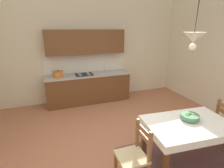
% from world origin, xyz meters
% --- Properties ---
extents(ground_plane, '(6.49, 6.07, 0.10)m').
position_xyz_m(ground_plane, '(0.00, 0.00, -0.05)').
color(ground_plane, '#AD6B4C').
extents(wall_back, '(6.49, 0.12, 4.12)m').
position_xyz_m(wall_back, '(0.00, 2.79, 2.06)').
color(wall_back, beige).
rests_on(wall_back, ground_plane).
extents(area_rug, '(2.10, 1.60, 0.01)m').
position_xyz_m(area_rug, '(0.81, -0.77, 0.00)').
color(area_rug, brown).
rests_on(area_rug, ground_plane).
extents(kitchen_cabinetry, '(2.55, 0.63, 2.20)m').
position_xyz_m(kitchen_cabinetry, '(-0.20, 2.46, 0.86)').
color(kitchen_cabinetry, brown).
rests_on(kitchen_cabinetry, ground_plane).
extents(dining_table, '(1.49, 1.03, 0.75)m').
position_xyz_m(dining_table, '(0.81, -0.67, 0.62)').
color(dining_table, brown).
rests_on(dining_table, ground_plane).
extents(dining_chair_tv_side, '(0.42, 0.42, 0.93)m').
position_xyz_m(dining_chair_tv_side, '(-0.22, -0.73, 0.44)').
color(dining_chair_tv_side, '#D1BC89').
rests_on(dining_chair_tv_side, ground_plane).
extents(fruit_bowl, '(0.30, 0.30, 0.12)m').
position_xyz_m(fruit_bowl, '(0.89, -0.59, 0.81)').
color(fruit_bowl, '#4C7F5B').
rests_on(fruit_bowl, dining_table).
extents(pendant_lamp, '(0.32, 0.32, 0.80)m').
position_xyz_m(pendant_lamp, '(0.76, -0.55, 2.10)').
color(pendant_lamp, black).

